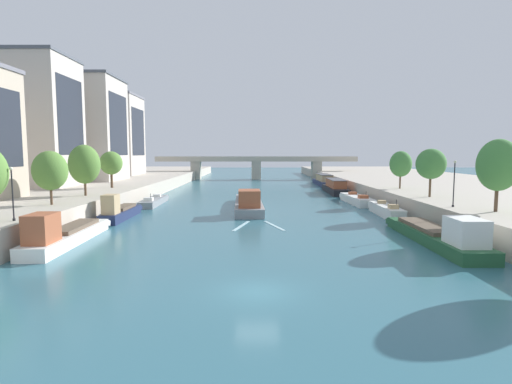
{
  "coord_description": "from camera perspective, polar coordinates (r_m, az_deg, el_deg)",
  "views": [
    {
      "loc": [
        -0.07,
        -22.4,
        7.97
      ],
      "look_at": [
        0.0,
        39.58,
        1.92
      ],
      "focal_mm": 28.13,
      "sensor_mm": 36.0,
      "label": 1
    }
  ],
  "objects": [
    {
      "name": "tree_right_end_of_row",
      "position": [
        43.15,
        31.12,
        3.29
      ],
      "size": [
        3.71,
        3.71,
        6.74
      ],
      "color": "brown",
      "rests_on": "quay_right"
    },
    {
      "name": "moored_boat_left_end",
      "position": [
        51.11,
        -18.87,
        -2.62
      ],
      "size": [
        2.13,
        10.99,
        3.3
      ],
      "color": "#1E284C",
      "rests_on": "ground"
    },
    {
      "name": "moored_boat_right_downstream",
      "position": [
        53.77,
        17.89,
        -2.47
      ],
      "size": [
        2.26,
        11.09,
        2.44
      ],
      "color": "silver",
      "rests_on": "ground"
    },
    {
      "name": "quay_left",
      "position": [
        85.73,
        -25.09,
        0.56
      ],
      "size": [
        36.0,
        170.0,
        2.53
      ],
      "primitive_type": "cube",
      "color": "#B7AD9E",
      "rests_on": "ground"
    },
    {
      "name": "building_left_tall",
      "position": [
        88.11,
        -23.89,
        8.23
      ],
      "size": [
        16.19,
        12.89,
        20.48
      ],
      "color": "#BCB2A8",
      "rests_on": "quay_left"
    },
    {
      "name": "moored_boat_left_lone",
      "position": [
        64.26,
        -14.37,
        -1.26
      ],
      "size": [
        2.5,
        11.99,
        2.07
      ],
      "color": "gray",
      "rests_on": "ground"
    },
    {
      "name": "tree_left_by_lamp",
      "position": [
        66.88,
        -19.97,
        3.88
      ],
      "size": [
        3.46,
        3.46,
        5.7
      ],
      "color": "brown",
      "rests_on": "quay_left"
    },
    {
      "name": "tree_left_far",
      "position": [
        55.5,
        -23.29,
        3.63
      ],
      "size": [
        3.87,
        3.87,
        6.49
      ],
      "color": "brown",
      "rests_on": "quay_left"
    },
    {
      "name": "moored_boat_right_midway",
      "position": [
        81.53,
        11.12,
        0.69
      ],
      "size": [
        3.49,
        16.08,
        2.83
      ],
      "color": "black",
      "rests_on": "ground"
    },
    {
      "name": "moored_boat_right_end",
      "position": [
        100.69,
        9.52,
        1.62
      ],
      "size": [
        3.34,
        15.89,
        2.79
      ],
      "color": "#1E284C",
      "rests_on": "ground"
    },
    {
      "name": "moored_boat_right_gap_after",
      "position": [
        38.55,
        24.33,
        -5.51
      ],
      "size": [
        3.05,
        16.87,
        3.08
      ],
      "color": "#235633",
      "rests_on": "ground"
    },
    {
      "name": "bridge_far",
      "position": [
        122.09,
        -0.03,
        3.9
      ],
      "size": [
        60.66,
        4.4,
        6.92
      ],
      "color": "#ADA899",
      "rests_on": "ground"
    },
    {
      "name": "barge_midriver",
      "position": [
        56.7,
        -1.13,
        -1.53
      ],
      "size": [
        4.37,
        19.98,
        3.27
      ],
      "color": "gray",
      "rests_on": "ground"
    },
    {
      "name": "tree_right_nearest",
      "position": [
        65.17,
        19.81,
        3.77
      ],
      "size": [
        3.29,
        3.29,
        5.73
      ],
      "color": "brown",
      "rests_on": "quay_right"
    },
    {
      "name": "moored_boat_left_far",
      "position": [
        38.71,
        -25.59,
        -5.42
      ],
      "size": [
        2.87,
        14.39,
        3.33
      ],
      "color": "silver",
      "rests_on": "ground"
    },
    {
      "name": "lamppost_right_bank",
      "position": [
        45.02,
        26.27,
        1.35
      ],
      "size": [
        0.28,
        0.28,
        4.71
      ],
      "color": "black",
      "rests_on": "quay_right"
    },
    {
      "name": "quay_right",
      "position": [
        85.8,
        25.04,
        0.56
      ],
      "size": [
        36.0,
        170.0,
        2.53
      ],
      "primitive_type": "cube",
      "color": "#B7AD9E",
      "rests_on": "ground"
    },
    {
      "name": "tree_left_nearest",
      "position": [
        47.22,
        -27.31,
        2.71
      ],
      "size": [
        3.52,
        3.52,
        5.67
      ],
      "color": "brown",
      "rests_on": "quay_left"
    },
    {
      "name": "building_left_far_end",
      "position": [
        107.35,
        -19.4,
        7.66
      ],
      "size": [
        11.68,
        13.14,
        19.84
      ],
      "color": "#BCB2A8",
      "rests_on": "quay_left"
    },
    {
      "name": "wake_behind_barge",
      "position": [
        44.12,
        0.18,
        -4.82
      ],
      "size": [
        5.6,
        5.99,
        0.03
      ],
      "color": "#A5D1DB",
      "rests_on": "ground"
    },
    {
      "name": "moored_boat_right_upstream",
      "position": [
        65.62,
        14.02,
        -1.02
      ],
      "size": [
        2.93,
        12.42,
        2.3
      ],
      "color": "silver",
      "rests_on": "ground"
    },
    {
      "name": "tree_right_past_mid",
      "position": [
        54.12,
        23.55,
        3.67
      ],
      "size": [
        3.59,
        3.59,
        5.98
      ],
      "color": "brown",
      "rests_on": "quay_right"
    },
    {
      "name": "lamppost_left_bank",
      "position": [
        37.47,
        -31.41,
        0.08
      ],
      "size": [
        0.28,
        0.28,
        4.34
      ],
      "color": "black",
      "rests_on": "quay_left"
    },
    {
      "name": "building_left_middle",
      "position": [
        74.53,
        -28.63,
        8.82
      ],
      "size": [
        10.91,
        11.51,
        21.05
      ],
      "color": "#BCB2A8",
      "rests_on": "quay_left"
    },
    {
      "name": "ground_plane",
      "position": [
        23.78,
        0.12,
        -14.02
      ],
      "size": [
        400.0,
        400.0,
        0.0
      ],
      "primitive_type": "plane",
      "color": "#336675"
    }
  ]
}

